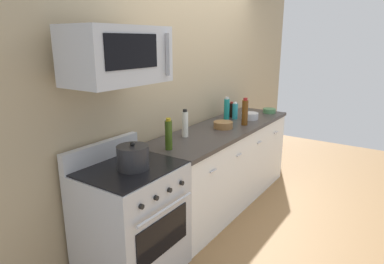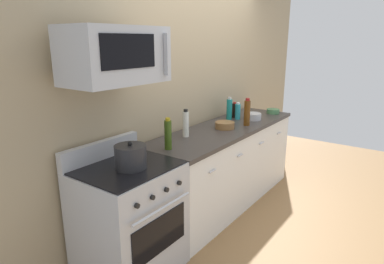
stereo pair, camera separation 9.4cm
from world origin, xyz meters
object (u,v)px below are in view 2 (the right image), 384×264
at_px(microwave, 116,55).
at_px(bottle_wine_amber, 247,113).
at_px(range_oven, 129,219).
at_px(bottle_olive_oil, 168,134).
at_px(bowl_steel_prep, 253,116).
at_px(bottle_dish_soap, 238,111).
at_px(bowl_green_glaze, 273,111).
at_px(bowl_wooden_salad, 225,125).
at_px(bottle_vinegar_white, 186,124).
at_px(bottle_sparkling_teal, 229,109).
at_px(bottle_soy_sauce_dark, 234,110).
at_px(stockpot, 131,157).

distance_m(microwave, bottle_wine_amber, 1.84).
height_order(range_oven, bottle_olive_oil, bottle_olive_oil).
relative_size(range_oven, microwave, 1.44).
bearing_deg(bowl_steel_prep, bottle_wine_amber, -166.41).
relative_size(microwave, bottle_dish_soap, 3.58).
distance_m(bottle_wine_amber, bowl_green_glaze, 0.79).
height_order(bowl_steel_prep, bowl_wooden_salad, bowl_steel_prep).
distance_m(bottle_olive_oil, bowl_wooden_salad, 0.92).
relative_size(bottle_wine_amber, bowl_steel_prep, 1.50).
relative_size(bottle_vinegar_white, bottle_olive_oil, 0.98).
bearing_deg(bottle_sparkling_teal, range_oven, -175.35).
height_order(microwave, bottle_olive_oil, microwave).
bearing_deg(bottle_vinegar_white, bowl_green_glaze, -10.07).
relative_size(bottle_dish_soap, bottle_olive_oil, 0.73).
height_order(bottle_soy_sauce_dark, bottle_dish_soap, bottle_dish_soap).
xyz_separation_m(bottle_dish_soap, bottle_wine_amber, (-0.20, -0.23, 0.05)).
xyz_separation_m(microwave, stockpot, (-0.00, -0.10, -0.74)).
bearing_deg(bottle_vinegar_white, bottle_dish_soap, -3.46).
xyz_separation_m(bottle_olive_oil, stockpot, (-0.52, -0.07, -0.04)).
bearing_deg(bottle_vinegar_white, bowl_wooden_salad, -16.83).
relative_size(bowl_steel_prep, bowl_wooden_salad, 0.97).
bearing_deg(bowl_steel_prep, bottle_soy_sauce_dark, 96.59).
xyz_separation_m(range_oven, bowl_wooden_salad, (1.43, -0.03, 0.49)).
height_order(bottle_dish_soap, bowl_steel_prep, bottle_dish_soap).
bearing_deg(bottle_wine_amber, bottle_vinegar_white, 159.63).
distance_m(microwave, bottle_sparkling_teal, 1.96).
bearing_deg(bottle_dish_soap, microwave, -179.30).
bearing_deg(bottle_soy_sauce_dark, bottle_dish_soap, -129.17).
xyz_separation_m(range_oven, bottle_soy_sauce_dark, (1.96, 0.15, 0.54)).
bearing_deg(microwave, bottle_olive_oil, -3.67).
distance_m(bottle_sparkling_teal, bowl_green_glaze, 0.71).
relative_size(microwave, stockpot, 3.12).
distance_m(bottle_dish_soap, bottle_wine_amber, 0.31).
relative_size(bottle_sparkling_teal, bowl_steel_prep, 1.32).
bearing_deg(bottle_sparkling_teal, bowl_steel_prep, -55.83).
relative_size(bottle_wine_amber, stockpot, 1.30).
distance_m(bottle_soy_sauce_dark, stockpot, 1.98).
height_order(bottle_dish_soap, bottle_vinegar_white, bottle_vinegar_white).
height_order(bottle_wine_amber, bowl_steel_prep, bottle_wine_amber).
bearing_deg(bottle_sparkling_teal, bottle_wine_amber, -114.36).
xyz_separation_m(bottle_dish_soap, bowl_wooden_salad, (-0.47, -0.09, -0.06)).
height_order(range_oven, microwave, microwave).
bearing_deg(range_oven, stockpot, -90.00).
bearing_deg(bottle_sparkling_teal, bottle_olive_oil, -174.04).
xyz_separation_m(bottle_sparkling_teal, bowl_green_glaze, (0.64, -0.30, -0.10)).
bearing_deg(range_oven, bottle_wine_amber, -5.33).
distance_m(bottle_dish_soap, bowl_steel_prep, 0.19).
bearing_deg(bottle_soy_sauce_dark, bottle_sparkling_teal, -179.41).
distance_m(bottle_olive_oil, bowl_green_glaze, 1.97).
xyz_separation_m(bottle_soy_sauce_dark, bowl_steel_prep, (0.03, -0.24, -0.05)).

